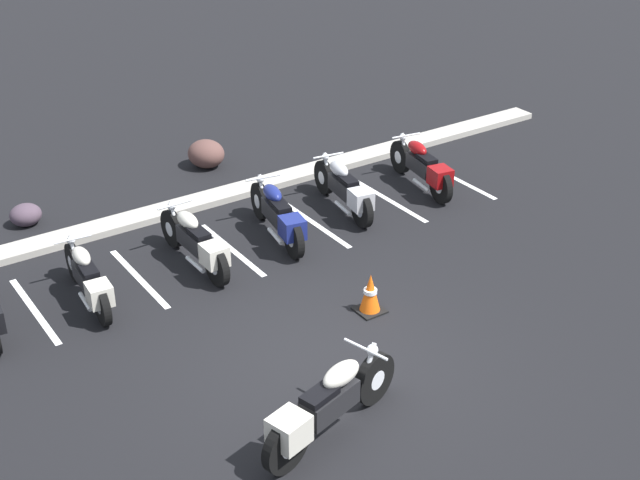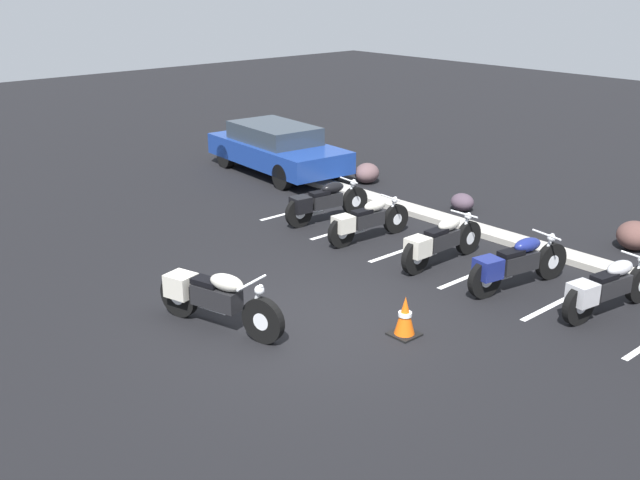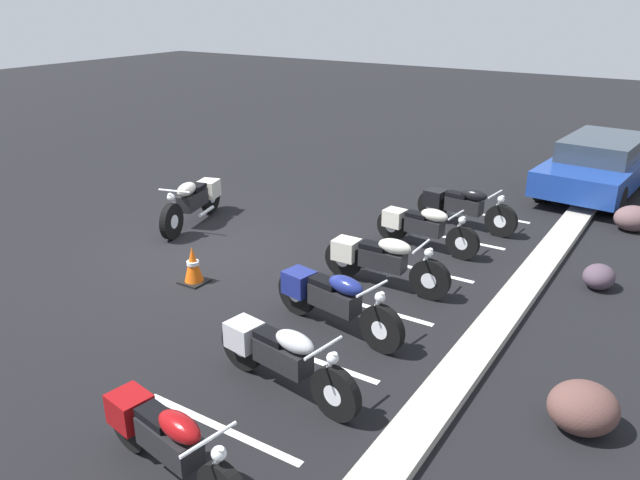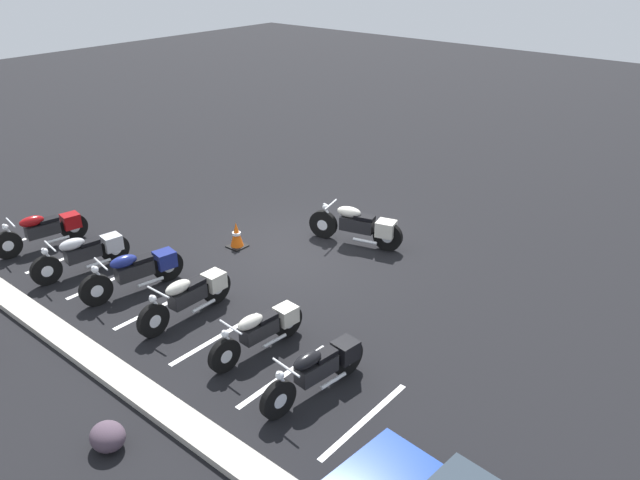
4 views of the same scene
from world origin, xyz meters
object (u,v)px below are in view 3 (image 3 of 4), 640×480
Objects in this scene: traffic_cone at (193,266)px; motorcycle_cream_featured at (194,200)px; parked_bike_1 at (421,226)px; landscape_rock_2 at (583,408)px; landscape_rock_1 at (599,277)px; parked_bike_2 at (379,260)px; parked_bike_0 at (461,206)px; landscape_rock_0 at (633,218)px; parked_bike_3 at (331,298)px; parked_bike_5 at (166,439)px; parked_bike_4 at (279,355)px; car_blue at (600,164)px.

motorcycle_cream_featured is at bearing -137.48° from traffic_cone.
parked_bike_1 is 2.74× the size of landscape_rock_2.
parked_bike_2 is at bearing -58.92° from landscape_rock_1.
parked_bike_0 is 1.04× the size of parked_bike_1.
landscape_rock_0 is (-3.07, 3.13, -0.17)m from parked_bike_1.
parked_bike_3 reaches higher than landscape_rock_2.
landscape_rock_2 is (0.41, 3.39, -0.18)m from parked_bike_3.
parked_bike_0 is 0.99× the size of parked_bike_5.
parked_bike_2 is 0.99× the size of parked_bike_3.
parked_bike_2 is 2.97m from traffic_cone.
parked_bike_3 is 7.10m from landscape_rock_0.
parked_bike_4 is (3.70, 4.80, -0.04)m from motorcycle_cream_featured.
car_blue is (-8.73, 1.89, 0.22)m from parked_bike_3.
parked_bike_4 is 10.40m from car_blue.
landscape_rock_1 is (-3.35, 2.90, -0.26)m from parked_bike_3.
parked_bike_0 is at bearing 150.70° from traffic_cone.
landscape_rock_2 is at bearing 14.02° from car_blue.
parked_bike_3 is (3.37, 0.16, 0.04)m from parked_bike_1.
parked_bike_3 reaches higher than parked_bike_4.
traffic_cone is (4.77, -2.68, -0.15)m from parked_bike_0.
landscape_rock_1 is (3.10, -0.08, -0.05)m from landscape_rock_0.
parked_bike_3 reaches higher than parked_bike_1.
parked_bike_3 is at bearing -84.25° from parked_bike_0.
parked_bike_4 is 3.35m from landscape_rock_2.
parked_bike_3 is 1.03× the size of parked_bike_5.
landscape_rock_1 is at bearing 77.32° from parked_bike_5.
parked_bike_4 is at bearing -71.19° from parked_bike_3.
parked_bike_5 is (4.85, 0.27, -0.00)m from parked_bike_2.
car_blue reaches higher than landscape_rock_0.
traffic_cone is (-0.07, -2.63, -0.17)m from parked_bike_3.
traffic_cone is at bearing -94.55° from landscape_rock_2.
parked_bike_4 is at bearing -82.03° from parked_bike_0.
parked_bike_5 is at bearing 40.15° from traffic_cone.
car_blue is at bearing 91.43° from parked_bike_5.
landscape_rock_1 is at bearing 15.30° from car_blue.
parked_bike_3 is 3.30m from parked_bike_5.
parked_bike_1 is 4.92m from parked_bike_4.
parked_bike_0 is 3.35m from landscape_rock_0.
parked_bike_1 is at bearing -90.41° from landscape_rock_1.
traffic_cone is (6.38, -5.61, 0.04)m from landscape_rock_0.
parked_bike_2 is at bearing 102.61° from parked_bike_5.
parked_bike_0 is at bearing 100.54° from parked_bike_5.
traffic_cone is at bearing -59.30° from landscape_rock_1.
parked_bike_0 is 4.32m from car_blue.
parked_bike_4 is 3.90× the size of landscape_rock_1.
landscape_rock_1 is (5.38, 1.01, -0.48)m from car_blue.
parked_bike_1 is at bearing -16.18° from car_blue.
car_blue is (-12.02, 1.69, 0.23)m from parked_bike_5.
landscape_rock_0 is at bearing 79.62° from parked_bike_4.
parked_bike_3 is at bearing -7.51° from car_blue.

